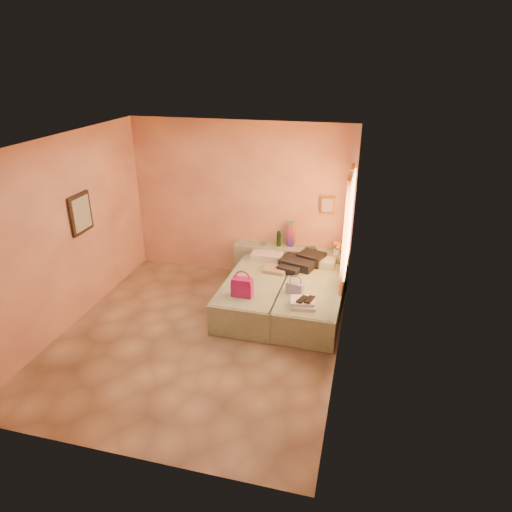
{
  "coord_description": "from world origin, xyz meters",
  "views": [
    {
      "loc": [
        2.21,
        -5.27,
        3.82
      ],
      "look_at": [
        0.64,
        0.85,
        0.99
      ],
      "focal_mm": 32.0,
      "sensor_mm": 36.0,
      "label": 1
    }
  ],
  "objects": [
    {
      "name": "blue_handbag",
      "position": [
        1.28,
        0.74,
        0.58
      ],
      "size": [
        0.28,
        0.18,
        0.17
      ],
      "primitive_type": "cube",
      "rotation": [
        0.0,
        0.0,
        -0.28
      ],
      "color": "#3C4891",
      "rests_on": "bed_right"
    },
    {
      "name": "headboard_ledge",
      "position": [
        0.98,
        2.1,
        0.33
      ],
      "size": [
        2.05,
        0.3,
        0.65
      ],
      "primitive_type": "cube",
      "color": "#959C7F",
      "rests_on": "ground"
    },
    {
      "name": "water_bottle",
      "position": [
        0.74,
        2.13,
        0.79
      ],
      "size": [
        0.1,
        0.1,
        0.27
      ],
      "primitive_type": "cylinder",
      "rotation": [
        0.0,
        0.0,
        -0.35
      ],
      "color": "#163D1C",
      "rests_on": "headboard_ledge"
    },
    {
      "name": "bed_left",
      "position": [
        0.6,
        1.05,
        0.25
      ],
      "size": [
        0.93,
        2.01,
        0.5
      ],
      "primitive_type": "cube",
      "rotation": [
        0.0,
        0.0,
        -0.02
      ],
      "color": "#A4BA96",
      "rests_on": "ground"
    },
    {
      "name": "clothes_pile",
      "position": [
        1.22,
        1.66,
        0.59
      ],
      "size": [
        0.74,
        0.74,
        0.18
      ],
      "primitive_type": "cube",
      "rotation": [
        0.0,
        0.0,
        -0.25
      ],
      "color": "black",
      "rests_on": "bed_right"
    },
    {
      "name": "magenta_handbag",
      "position": [
        0.53,
        0.47,
        0.65
      ],
      "size": [
        0.31,
        0.18,
        0.29
      ],
      "primitive_type": "cube",
      "rotation": [
        0.0,
        0.0,
        -0.01
      ],
      "color": "#B2166B",
      "rests_on": "bed_left"
    },
    {
      "name": "bed_right",
      "position": [
        1.5,
        1.05,
        0.25
      ],
      "size": [
        0.93,
        2.01,
        0.5
      ],
      "primitive_type": "cube",
      "rotation": [
        0.0,
        0.0,
        -0.02
      ],
      "color": "#A4BA96",
      "rests_on": "ground"
    },
    {
      "name": "green_book",
      "position": [
        1.32,
        2.11,
        0.66
      ],
      "size": [
        0.21,
        0.19,
        0.03
      ],
      "primitive_type": "cube",
      "rotation": [
        0.0,
        0.0,
        0.39
      ],
      "color": "#294D35",
      "rests_on": "headboard_ledge"
    },
    {
      "name": "khaki_garment",
      "position": [
        0.84,
        1.4,
        0.53
      ],
      "size": [
        0.41,
        0.34,
        0.06
      ],
      "primitive_type": "cube",
      "rotation": [
        0.0,
        0.0,
        -0.12
      ],
      "color": "#9D8865",
      "rests_on": "bed_left"
    },
    {
      "name": "room_walls",
      "position": [
        0.21,
        0.57,
        1.79
      ],
      "size": [
        4.02,
        4.51,
        2.81
      ],
      "color": "#FFC088",
      "rests_on": "ground"
    },
    {
      "name": "small_dish",
      "position": [
        0.47,
        2.11,
        0.66
      ],
      "size": [
        0.13,
        0.13,
        0.03
      ],
      "primitive_type": "cylinder",
      "rotation": [
        0.0,
        0.0,
        -0.15
      ],
      "color": "#468064",
      "rests_on": "headboard_ledge"
    },
    {
      "name": "rainbow_box",
      "position": [
        0.95,
        2.18,
        0.87
      ],
      "size": [
        0.11,
        0.11,
        0.45
      ],
      "primitive_type": "cube",
      "rotation": [
        0.0,
        0.0,
        -0.09
      ],
      "color": "#B2166B",
      "rests_on": "headboard_ledge"
    },
    {
      "name": "flower_vase",
      "position": [
        1.77,
        2.03,
        0.79
      ],
      "size": [
        0.28,
        0.28,
        0.27
      ],
      "primitive_type": "cube",
      "rotation": [
        0.0,
        0.0,
        0.41
      ],
      "color": "white",
      "rests_on": "headboard_ledge"
    },
    {
      "name": "sandal_pair",
      "position": [
        1.49,
        0.38,
        0.61
      ],
      "size": [
        0.23,
        0.27,
        0.02
      ],
      "primitive_type": "cube",
      "rotation": [
        0.0,
        0.0,
        -0.33
      ],
      "color": "black",
      "rests_on": "towel_stack"
    },
    {
      "name": "towel_stack",
      "position": [
        1.46,
        0.38,
        0.55
      ],
      "size": [
        0.39,
        0.35,
        0.1
      ],
      "primitive_type": "cube",
      "rotation": [
        0.0,
        0.0,
        0.15
      ],
      "color": "white",
      "rests_on": "bed_right"
    },
    {
      "name": "ground",
      "position": [
        0.0,
        0.0,
        0.0
      ],
      "size": [
        4.5,
        4.5,
        0.0
      ],
      "primitive_type": "plane",
      "color": "tan",
      "rests_on": "ground"
    }
  ]
}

